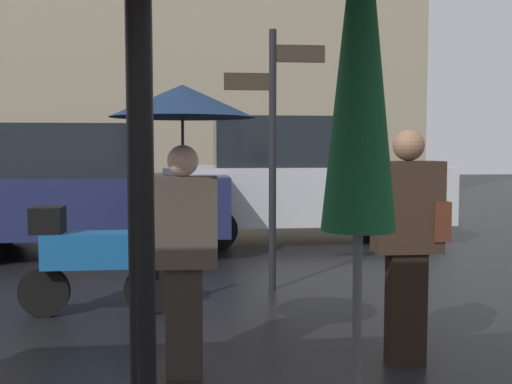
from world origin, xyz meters
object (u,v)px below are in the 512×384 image
at_px(pedestrian_with_bag, 409,232).
at_px(street_signpost, 273,133).
at_px(parked_car_left, 78,189).
at_px(parked_car_right, 300,179).
at_px(folded_patio_umbrella_far, 360,76).
at_px(parked_scooter, 91,256).
at_px(pedestrian_with_umbrella, 183,149).

xyz_separation_m(pedestrian_with_bag, street_signpost, (-0.68, 2.34, 0.75)).
relative_size(parked_car_left, parked_car_right, 0.92).
relative_size(folded_patio_umbrella_far, parked_car_right, 0.57).
relative_size(parked_car_right, street_signpost, 1.64).
bearing_deg(parked_scooter, pedestrian_with_umbrella, -83.47).
height_order(parked_scooter, parked_car_right, parked_car_right).
xyz_separation_m(pedestrian_with_umbrella, pedestrian_with_bag, (1.59, 0.11, -0.59)).
bearing_deg(parked_car_left, folded_patio_umbrella_far, 95.93).
xyz_separation_m(pedestrian_with_bag, parked_car_right, (0.23, 5.85, 0.06)).
distance_m(pedestrian_with_bag, parked_car_left, 5.79).
bearing_deg(street_signpost, parked_scooter, -154.75).
height_order(pedestrian_with_bag, parked_car_left, parked_car_left).
bearing_deg(pedestrian_with_bag, street_signpost, 110.71).
height_order(parked_car_left, street_signpost, street_signpost).
xyz_separation_m(parked_car_left, street_signpost, (2.53, -2.49, 0.76)).
xyz_separation_m(pedestrian_with_bag, parked_car_left, (-3.20, 4.82, -0.00)).
bearing_deg(folded_patio_umbrella_far, parked_scooter, 114.49).
xyz_separation_m(folded_patio_umbrella_far, parked_car_left, (-2.30, 6.77, -0.87)).
relative_size(parked_car_left, street_signpost, 1.51).
bearing_deg(folded_patio_umbrella_far, street_signpost, 86.98).
xyz_separation_m(folded_patio_umbrella_far, parked_car_right, (1.13, 7.79, -0.80)).
relative_size(pedestrian_with_umbrella, street_signpost, 0.70).
distance_m(folded_patio_umbrella_far, street_signpost, 4.29).
height_order(pedestrian_with_umbrella, parked_car_left, pedestrian_with_umbrella).
bearing_deg(folded_patio_umbrella_far, pedestrian_with_bag, 65.11).
distance_m(parked_scooter, parked_car_left, 3.44).
xyz_separation_m(parked_scooter, street_signpost, (1.79, 0.84, 1.15)).
bearing_deg(parked_car_right, pedestrian_with_umbrella, 67.10).
bearing_deg(street_signpost, folded_patio_umbrella_far, -93.02).
height_order(folded_patio_umbrella_far, street_signpost, street_signpost).
xyz_separation_m(pedestrian_with_umbrella, parked_car_left, (-1.61, 4.94, -0.60)).
bearing_deg(parked_car_right, pedestrian_with_bag, 81.84).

